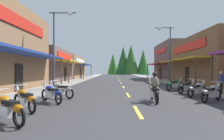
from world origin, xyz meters
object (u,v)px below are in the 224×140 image
Objects in this scene: streetlamp_left at (58,39)px; motorcycle_parked_left_2 at (24,99)px; motorcycle_parked_right_6 at (175,84)px; motorcycle_parked_left_4 at (60,90)px; motorcycle_parked_left_3 at (51,93)px; motorcycle_parked_right_4 at (197,89)px; motorcycle_parked_left_1 at (7,108)px; streetlamp_right at (168,47)px; motorcycle_parked_right_5 at (187,87)px; motorcycle_parked_right_3 at (212,92)px; rider_cruising_lead at (154,89)px; pedestrian_strolling at (221,81)px.

streetlamp_left reaches higher than motorcycle_parked_left_2.
motorcycle_parked_left_4 is at bearing 173.71° from motorcycle_parked_right_6.
motorcycle_parked_right_6 is 11.93m from motorcycle_parked_left_2.
motorcycle_parked_left_3 is (-8.24, -6.21, 0.00)m from motorcycle_parked_right_6.
motorcycle_parked_left_2 is (0.99, -7.94, -3.73)m from streetlamp_left.
motorcycle_parked_right_4 is 0.93× the size of motorcycle_parked_left_4.
motorcycle_parked_right_4 is 0.99× the size of motorcycle_parked_left_1.
motorcycle_parked_right_6 is at bearing -97.82° from motorcycle_parked_left_3.
motorcycle_parked_right_6 is at bearing -120.65° from motorcycle_parked_left_4.
streetlamp_right reaches higher than motorcycle_parked_right_5.
streetlamp_left is 13.41m from streetlamp_right.
motorcycle_parked_left_4 is at bearing 159.60° from motorcycle_parked_right_5.
motorcycle_parked_left_2 is at bearing 156.89° from motorcycle_parked_right_3.
rider_cruising_lead is (-2.93, -5.88, 0.17)m from motorcycle_parked_right_6.
streetlamp_left is 11.84m from motorcycle_parked_right_3.
motorcycle_parked_left_2 is at bearing 168.11° from motorcycle_parked_right_4.
streetlamp_right is at bearing 45.66° from motorcycle_parked_right_3.
motorcycle_parked_right_4 is 2.14m from pedestrian_strolling.
motorcycle_parked_right_6 and motorcycle_parked_left_1 have the same top height.
motorcycle_parked_right_4 is 1.78m from motorcycle_parked_right_5.
motorcycle_parked_right_5 and motorcycle_parked_left_3 have the same top height.
streetlamp_right reaches higher than motorcycle_parked_left_4.
motorcycle_parked_right_3 is at bearing -96.03° from pedestrian_strolling.
streetlamp_left is at bearing -41.20° from motorcycle_parked_left_4.
pedestrian_strolling is at bearing -14.20° from streetlamp_left.
motorcycle_parked_right_3 and motorcycle_parked_left_1 have the same top height.
motorcycle_parked_left_3 is at bearing 144.55° from motorcycle_parked_right_3.
rider_cruising_lead is at bearing -166.08° from motorcycle_parked_right_5.
motorcycle_parked_left_2 is 2.02m from motorcycle_parked_left_3.
motorcycle_parked_right_4 is 4.00m from motorcycle_parked_right_6.
motorcycle_parked_right_5 is at bearing -121.19° from motorcycle_parked_right_6.
motorcycle_parked_left_3 is 0.74× the size of rider_cruising_lead.
rider_cruising_lead is at bearing -108.53° from streetlamp_right.
streetlamp_right is 17.04m from motorcycle_parked_left_3.
streetlamp_right reaches higher than rider_cruising_lead.
motorcycle_parked_left_2 is (-8.85, -5.96, 0.00)m from motorcycle_parked_right_5.
motorcycle_parked_right_6 is at bearing -101.44° from streetlamp_right.
motorcycle_parked_right_5 is 11.55m from motorcycle_parked_left_1.
streetlamp_left is 3.03× the size of rider_cruising_lead.
motorcycle_parked_left_1 is (-8.35, -10.03, 0.00)m from motorcycle_parked_right_6.
motorcycle_parked_right_5 is at bearing -97.87° from streetlamp_right.
streetlamp_right reaches higher than motorcycle_parked_right_4.
motorcycle_parked_left_3 is 1.66m from motorcycle_parked_left_4.
motorcycle_parked_right_4 is at bearing -108.49° from motorcycle_parked_left_1.
pedestrian_strolling reaches higher than motorcycle_parked_left_2.
motorcycle_parked_left_4 is 10.39m from pedestrian_strolling.
streetlamp_right is 3.93× the size of motorcycle_parked_right_4.
streetlamp_right reaches higher than motorcycle_parked_left_1.
pedestrian_strolling is (10.41, 6.82, 0.43)m from motorcycle_parked_left_1.
motorcycle_parked_left_3 is (1.44, -5.98, -3.73)m from streetlamp_left.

